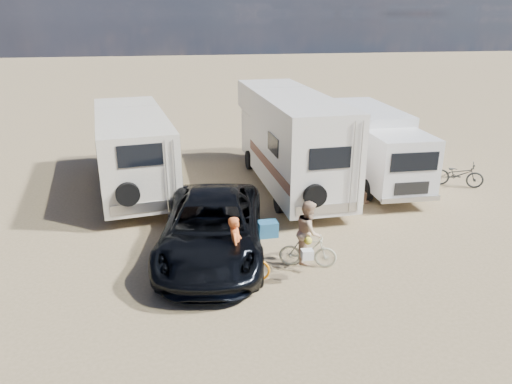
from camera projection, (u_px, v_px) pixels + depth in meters
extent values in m
plane|color=#9C845D|center=(333.00, 273.00, 12.27)|extent=(140.00, 140.00, 0.00)
imported|color=black|center=(212.00, 228.00, 12.95)|extent=(3.54, 6.15, 1.61)
imported|color=orange|center=(236.00, 264.00, 11.81)|extent=(1.78, 0.94, 0.89)
imported|color=#BCBD9F|center=(308.00, 251.00, 12.44)|extent=(1.56, 0.86, 0.90)
imported|color=orange|center=(236.00, 252.00, 11.69)|extent=(0.48, 0.62, 1.53)
imported|color=tan|center=(308.00, 238.00, 12.30)|extent=(0.84, 0.96, 1.66)
imported|color=#242624|center=(458.00, 174.00, 18.30)|extent=(1.93, 1.43, 0.97)
cube|color=#255F8C|center=(268.00, 229.00, 14.25)|extent=(0.59, 0.44, 0.46)
cube|color=#875F43|center=(359.00, 196.00, 16.86)|extent=(0.52, 0.52, 0.40)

